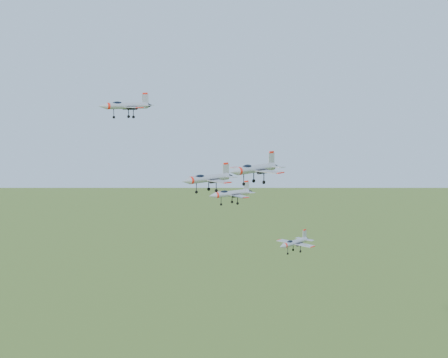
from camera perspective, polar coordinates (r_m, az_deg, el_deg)
jet_lead at (r=130.77m, az=-8.99°, el=6.65°), size 12.48×10.30×3.34m
jet_left_high at (r=130.93m, az=-1.51°, el=0.06°), size 13.95×11.51×3.73m
jet_right_high at (r=115.23m, az=2.79°, el=0.95°), size 13.70×11.46×3.67m
jet_left_low at (r=151.55m, az=0.61°, el=-1.33°), size 13.03×10.77×3.48m
jet_right_low at (r=135.50m, az=6.43°, el=-5.79°), size 10.67×8.95×2.86m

